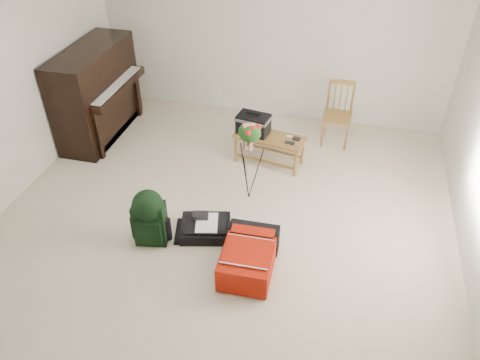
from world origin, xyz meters
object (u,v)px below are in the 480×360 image
(dining_chair, at_px, (338,114))
(black_duffel, at_px, (205,227))
(bench, at_px, (258,129))
(piano, at_px, (97,94))
(green_backpack, at_px, (149,215))
(red_suitcase, at_px, (250,253))
(flower_stand, at_px, (249,162))

(dining_chair, relative_size, black_duffel, 1.42)
(bench, xyz_separation_m, black_duffel, (-0.24, -1.48, -0.41))
(piano, bearing_deg, bench, -4.20)
(green_backpack, bearing_deg, piano, 118.51)
(red_suitcase, bearing_deg, flower_stand, 101.99)
(red_suitcase, bearing_deg, black_duffel, 147.52)
(piano, height_order, black_duffel, piano)
(piano, bearing_deg, red_suitcase, -37.14)
(flower_stand, bearing_deg, dining_chair, 39.33)
(piano, distance_m, flower_stand, 2.54)
(bench, height_order, red_suitcase, bench)
(dining_chair, distance_m, flower_stand, 1.75)
(piano, xyz_separation_m, red_suitcase, (2.62, -1.98, -0.43))
(flower_stand, bearing_deg, red_suitcase, -96.72)
(bench, bearing_deg, dining_chair, 47.96)
(dining_chair, relative_size, flower_stand, 0.83)
(dining_chair, xyz_separation_m, flower_stand, (-0.87, -1.51, 0.09))
(piano, xyz_separation_m, green_backpack, (1.54, -1.90, -0.24))
(red_suitcase, distance_m, black_duffel, 0.67)
(red_suitcase, xyz_separation_m, black_duffel, (-0.57, 0.34, -0.09))
(dining_chair, height_order, green_backpack, dining_chair)
(green_backpack, bearing_deg, dining_chair, 45.19)
(bench, distance_m, flower_stand, 0.77)
(piano, relative_size, dining_chair, 1.74)
(dining_chair, bearing_deg, black_duffel, -116.85)
(piano, distance_m, bench, 2.30)
(dining_chair, bearing_deg, red_suitcase, -102.25)
(red_suitcase, xyz_separation_m, flower_stand, (-0.26, 1.05, 0.34))
(piano, bearing_deg, black_duffel, -38.79)
(black_duffel, distance_m, green_backpack, 0.63)
(bench, relative_size, black_duffel, 1.55)
(red_suitcase, bearing_deg, green_backpack, 173.76)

